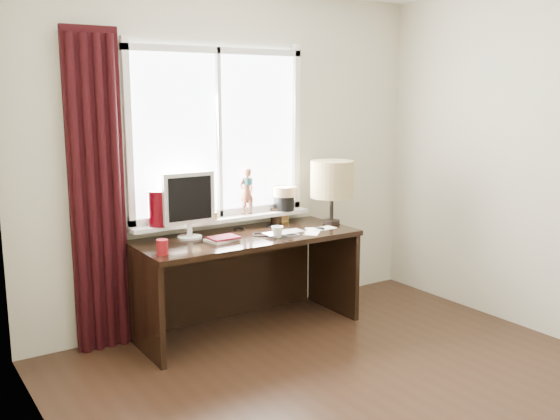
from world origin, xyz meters
TOP-DOWN VIEW (x-y plane):
  - floor at (0.00, 0.00)m, footprint 3.50×4.00m
  - wall_back at (0.00, 2.00)m, footprint 3.50×0.00m
  - wall_left at (-1.75, 0.00)m, footprint 0.00×4.00m
  - laptop at (0.14, 1.49)m, footprint 0.32×0.21m
  - mug at (0.06, 1.45)m, footprint 0.12×0.12m
  - red_cup at (-0.86, 1.45)m, footprint 0.08×0.08m
  - window at (-0.14, 1.95)m, footprint 1.52×0.21m
  - curtain at (-1.13, 1.91)m, footprint 0.38×0.09m
  - desk at (-0.10, 1.73)m, footprint 1.70×0.70m
  - monitor at (-0.50, 1.78)m, footprint 0.40×0.18m
  - notebook_stack at (-0.34, 1.57)m, footprint 0.25×0.21m
  - brush_holder at (0.34, 1.91)m, footprint 0.09×0.09m
  - icon_frame at (0.40, 1.89)m, footprint 0.10×0.03m
  - table_lamp at (0.70, 1.62)m, footprint 0.35×0.35m
  - loose_papers at (0.46, 1.48)m, footprint 0.38×0.27m
  - desk_cables at (0.06, 1.71)m, footprint 0.43×0.40m

SIDE VIEW (x-z plane):
  - floor at x=0.00m, z-range 0.00..0.00m
  - desk at x=-0.10m, z-range 0.13..0.88m
  - loose_papers at x=0.46m, z-range 0.75..0.75m
  - desk_cables at x=0.06m, z-range 0.75..0.76m
  - laptop at x=0.14m, z-range 0.75..0.78m
  - notebook_stack at x=-0.34m, z-range 0.75..0.78m
  - mug at x=0.06m, z-range 0.75..0.84m
  - red_cup at x=-0.86m, z-range 0.75..0.85m
  - brush_holder at x=0.34m, z-range 0.69..0.94m
  - icon_frame at x=0.40m, z-range 0.75..0.88m
  - monitor at x=-0.50m, z-range 0.78..1.27m
  - table_lamp at x=0.70m, z-range 0.85..1.37m
  - curtain at x=-1.13m, z-range -0.01..2.24m
  - wall_back at x=0.00m, z-range 0.00..2.60m
  - wall_left at x=-1.75m, z-range 0.00..2.60m
  - window at x=-0.14m, z-range 0.60..2.00m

